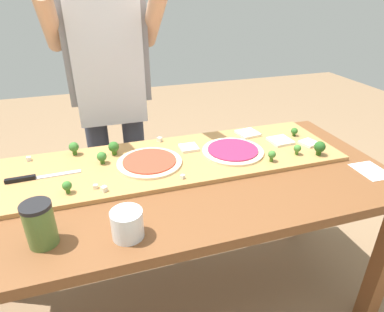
{
  "coord_description": "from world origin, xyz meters",
  "views": [
    {
      "loc": [
        -0.28,
        -1.1,
        1.44
      ],
      "look_at": [
        0.1,
        0.12,
        0.77
      ],
      "focal_mm": 30.91,
      "sensor_mm": 36.0,
      "label": 1
    }
  ],
  "objects": [
    {
      "name": "broccoli_floret_front_left",
      "position": [
        0.42,
        -0.01,
        0.79
      ],
      "size": [
        0.03,
        0.03,
        0.05
      ],
      "color": "#487A23",
      "rests_on": "cutting_board"
    },
    {
      "name": "cheese_crumble_c",
      "position": [
        0.02,
        -0.03,
        0.77
      ],
      "size": [
        0.02,
        0.02,
        0.01
      ],
      "primitive_type": "cube",
      "rotation": [
        0.0,
        0.0,
        0.6
      ],
      "color": "silver",
      "rests_on": "cutting_board"
    },
    {
      "name": "pizza_slice_near_right",
      "position": [
        0.12,
        0.22,
        0.77
      ],
      "size": [
        0.08,
        0.08,
        0.01
      ],
      "primitive_type": "cube",
      "rotation": [
        0.0,
        0.0,
        0.0
      ],
      "color": "silver",
      "rests_on": "cutting_board"
    },
    {
      "name": "pizza_whole_tomato_red",
      "position": [
        -0.08,
        0.13,
        0.77
      ],
      "size": [
        0.27,
        0.27,
        0.02
      ],
      "color": "beige",
      "rests_on": "cutting_board"
    },
    {
      "name": "cheese_crumble_b",
      "position": [
        0.01,
        0.34,
        0.77
      ],
      "size": [
        0.03,
        0.03,
        0.02
      ],
      "primitive_type": "cube",
      "rotation": [
        0.0,
        0.0,
        0.72
      ],
      "color": "silver",
      "rests_on": "cutting_board"
    },
    {
      "name": "cook_center",
      "position": [
        -0.18,
        0.65,
        1.0
      ],
      "size": [
        0.54,
        0.39,
        1.67
      ],
      "color": "#333847",
      "rests_on": "ground"
    },
    {
      "name": "cheese_crumble_e",
      "position": [
        -0.28,
        -0.03,
        0.77
      ],
      "size": [
        0.03,
        0.03,
        0.02
      ],
      "primitive_type": "cube",
      "rotation": [
        0.0,
        0.0,
        0.57
      ],
      "color": "silver",
      "rests_on": "cutting_board"
    },
    {
      "name": "pizza_slice_far_right",
      "position": [
        0.45,
        0.28,
        0.77
      ],
      "size": [
        0.11,
        0.11,
        0.01
      ],
      "primitive_type": "cube",
      "rotation": [
        0.0,
        0.0,
        0.14
      ],
      "color": "silver",
      "rests_on": "cutting_board"
    },
    {
      "name": "broccoli_floret_center_right",
      "position": [
        0.66,
        0.2,
        0.79
      ],
      "size": [
        0.03,
        0.03,
        0.04
      ],
      "color": "#366618",
      "rests_on": "cutting_board"
    },
    {
      "name": "broccoli_floret_front_right",
      "position": [
        -0.22,
        0.26,
        0.8
      ],
      "size": [
        0.05,
        0.05,
        0.06
      ],
      "color": "#366618",
      "rests_on": "cutting_board"
    },
    {
      "name": "cheese_crumble_d",
      "position": [
        -0.31,
        0.0,
        0.77
      ],
      "size": [
        0.02,
        0.02,
        0.02
      ],
      "primitive_type": "cube",
      "rotation": [
        0.0,
        0.0,
        1.25
      ],
      "color": "silver",
      "rests_on": "cutting_board"
    },
    {
      "name": "sauce_jar",
      "position": [
        -0.48,
        -0.23,
        0.82
      ],
      "size": [
        0.09,
        0.09,
        0.14
      ],
      "color": "#517033",
      "rests_on": "prep_table"
    },
    {
      "name": "flour_cup",
      "position": [
        -0.23,
        -0.28,
        0.78
      ],
      "size": [
        0.1,
        0.1,
        0.09
      ],
      "color": "white",
      "rests_on": "prep_table"
    },
    {
      "name": "pizza_slice_near_left",
      "position": [
        0.56,
        0.15,
        0.77
      ],
      "size": [
        0.11,
        0.11,
        0.01
      ],
      "primitive_type": "cube",
      "rotation": [
        0.0,
        0.0,
        0.06
      ],
      "color": "silver",
      "rests_on": "cutting_board"
    },
    {
      "name": "broccoli_floret_front_mid",
      "position": [
        -0.38,
        0.31,
        0.8
      ],
      "size": [
        0.04,
        0.04,
        0.06
      ],
      "color": "#3F7220",
      "rests_on": "cutting_board"
    },
    {
      "name": "prep_table",
      "position": [
        0.0,
        0.0,
        0.65
      ],
      "size": [
        1.78,
        0.79,
        0.74
      ],
      "color": "brown",
      "rests_on": "ground"
    },
    {
      "name": "pizza_whole_beet_magenta",
      "position": [
        0.3,
        0.12,
        0.77
      ],
      "size": [
        0.28,
        0.28,
        0.02
      ],
      "color": "beige",
      "rests_on": "cutting_board"
    },
    {
      "name": "broccoli_floret_back_left",
      "position": [
        -0.41,
        0.0,
        0.79
      ],
      "size": [
        0.03,
        0.03,
        0.05
      ],
      "color": "#3F7220",
      "rests_on": "cutting_board"
    },
    {
      "name": "recipe_note",
      "position": [
        0.79,
        -0.18,
        0.75
      ],
      "size": [
        0.12,
        0.15,
        0.0
      ],
      "primitive_type": "cube",
      "rotation": [
        0.0,
        0.0,
        -0.03
      ],
      "color": "white",
      "rests_on": "prep_table"
    },
    {
      "name": "chefs_knife",
      "position": [
        -0.54,
        0.14,
        0.77
      ],
      "size": [
        0.28,
        0.03,
        0.02
      ],
      "color": "#B7BABF",
      "rests_on": "cutting_board"
    },
    {
      "name": "broccoli_floret_back_mid",
      "position": [
        0.56,
        0.02,
        0.79
      ],
      "size": [
        0.03,
        0.03,
        0.05
      ],
      "color": "#487A23",
      "rests_on": "cutting_board"
    },
    {
      "name": "ground_plane",
      "position": [
        0.0,
        0.0,
        0.0
      ],
      "size": [
        8.0,
        8.0,
        0.0
      ],
      "primitive_type": "plane",
      "color": "#896B4C"
    },
    {
      "name": "cheese_crumble_a",
      "position": [
        -0.57,
        0.31,
        0.77
      ],
      "size": [
        0.02,
        0.02,
        0.02
      ],
      "primitive_type": "cube",
      "rotation": [
        0.0,
        0.0,
        0.05
      ],
      "color": "white",
      "rests_on": "cutting_board"
    },
    {
      "name": "broccoli_floret_center_left",
      "position": [
        -0.27,
        0.19,
        0.79
      ],
      "size": [
        0.04,
        0.04,
        0.05
      ],
      "color": "#3F7220",
      "rests_on": "cutting_board"
    },
    {
      "name": "pizza_slice_center",
      "position": [
        0.68,
        0.09,
        0.77
      ],
      "size": [
        0.09,
        0.09,
        0.01
      ],
      "primitive_type": "cube",
      "rotation": [
        0.0,
        0.0,
        0.27
      ],
      "color": "silver",
      "rests_on": "cutting_board"
    },
    {
      "name": "broccoli_floret_back_right",
      "position": [
        0.65,
        -0.02,
        0.8
      ],
      "size": [
        0.05,
        0.05,
        0.06
      ],
      "color": "#2C5915",
      "rests_on": "cutting_board"
    },
    {
      "name": "cutting_board",
      "position": [
        0.03,
        0.15,
        0.75
      ],
      "size": [
        1.47,
        0.45,
        0.02
      ],
      "primitive_type": "cube",
      "color": "#B27F47",
      "rests_on": "prep_table"
    }
  ]
}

